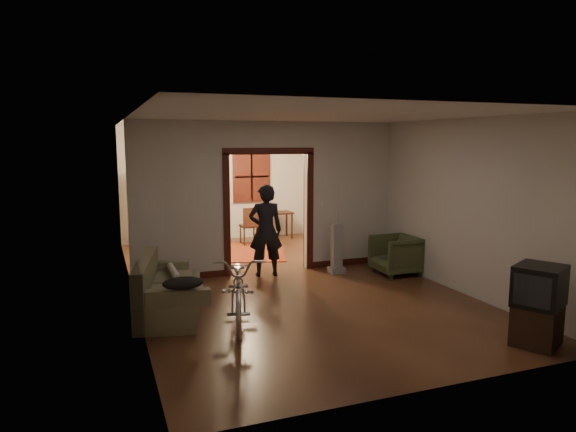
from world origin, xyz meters
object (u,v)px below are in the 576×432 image
locker (172,207)px  bicycle (239,287)px  sofa (170,285)px  person (266,231)px  desk (274,225)px  armchair (396,255)px

locker → bicycle: bearing=-81.7°
sofa → person: (1.92, 1.51, 0.42)m
sofa → bicycle: (0.84, -0.67, 0.07)m
sofa → locker: (0.73, 4.90, 0.50)m
person → bicycle: bearing=72.9°
person → desk: (1.33, 3.39, -0.51)m
bicycle → person: person is taller
bicycle → desk: size_ratio=2.08×
bicycle → desk: 6.07m
desk → sofa: bearing=-136.1°
sofa → bicycle: 1.08m
desk → locker: bearing=167.5°
bicycle → locker: size_ratio=1.02×
locker → person: bearing=-63.4°
person → desk: 3.68m
armchair → locker: size_ratio=0.43×
bicycle → locker: (-0.11, 5.57, 0.42)m
sofa → desk: bearing=68.4°
locker → armchair: bearing=-42.5°
bicycle → person: 2.46m
armchair → person: size_ratio=0.47×
bicycle → armchair: bearing=38.0°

